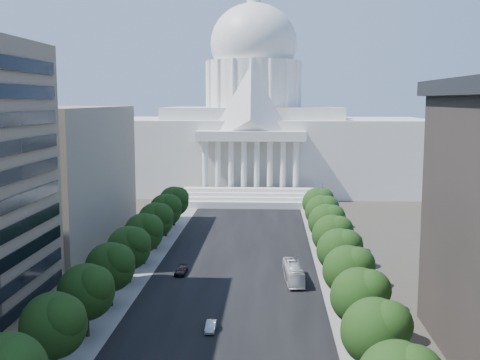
# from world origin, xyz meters

# --- Properties ---
(road_asphalt) EXTENTS (30.00, 260.00, 0.01)m
(road_asphalt) POSITION_xyz_m (0.00, 90.00, 0.00)
(road_asphalt) COLOR black
(road_asphalt) RESTS_ON ground
(sidewalk_left) EXTENTS (8.00, 260.00, 0.02)m
(sidewalk_left) POSITION_xyz_m (-19.00, 90.00, 0.00)
(sidewalk_left) COLOR gray
(sidewalk_left) RESTS_ON ground
(sidewalk_right) EXTENTS (8.00, 260.00, 0.02)m
(sidewalk_right) POSITION_xyz_m (19.00, 90.00, 0.00)
(sidewalk_right) COLOR gray
(sidewalk_right) RESTS_ON ground
(capitol) EXTENTS (120.00, 56.00, 73.00)m
(capitol) POSITION_xyz_m (0.00, 184.89, 20.01)
(capitol) COLOR white
(capitol) RESTS_ON ground
(office_block_left_far) EXTENTS (38.00, 52.00, 30.00)m
(office_block_left_far) POSITION_xyz_m (-48.00, 100.00, 15.00)
(office_block_left_far) COLOR gray
(office_block_left_far) RESTS_ON ground
(tree_l_c) EXTENTS (7.79, 7.60, 9.97)m
(tree_l_c) POSITION_xyz_m (-17.66, 35.81, 6.45)
(tree_l_c) COLOR #33261C
(tree_l_c) RESTS_ON ground
(tree_l_d) EXTENTS (7.79, 7.60, 9.97)m
(tree_l_d) POSITION_xyz_m (-17.66, 47.81, 6.45)
(tree_l_d) COLOR #33261C
(tree_l_d) RESTS_ON ground
(tree_l_e) EXTENTS (7.79, 7.60, 9.97)m
(tree_l_e) POSITION_xyz_m (-17.66, 59.81, 6.45)
(tree_l_e) COLOR #33261C
(tree_l_e) RESTS_ON ground
(tree_l_f) EXTENTS (7.79, 7.60, 9.97)m
(tree_l_f) POSITION_xyz_m (-17.66, 71.81, 6.45)
(tree_l_f) COLOR #33261C
(tree_l_f) RESTS_ON ground
(tree_l_g) EXTENTS (7.79, 7.60, 9.97)m
(tree_l_g) POSITION_xyz_m (-17.66, 83.81, 6.45)
(tree_l_g) COLOR #33261C
(tree_l_g) RESTS_ON ground
(tree_l_h) EXTENTS (7.79, 7.60, 9.97)m
(tree_l_h) POSITION_xyz_m (-17.66, 95.81, 6.45)
(tree_l_h) COLOR #33261C
(tree_l_h) RESTS_ON ground
(tree_l_i) EXTENTS (7.79, 7.60, 9.97)m
(tree_l_i) POSITION_xyz_m (-17.66, 107.81, 6.45)
(tree_l_i) COLOR #33261C
(tree_l_i) RESTS_ON ground
(tree_l_j) EXTENTS (7.79, 7.60, 9.97)m
(tree_l_j) POSITION_xyz_m (-17.66, 119.81, 6.45)
(tree_l_j) COLOR #33261C
(tree_l_j) RESTS_ON ground
(tree_r_c) EXTENTS (7.79, 7.60, 9.97)m
(tree_r_c) POSITION_xyz_m (18.34, 35.81, 6.45)
(tree_r_c) COLOR #33261C
(tree_r_c) RESTS_ON ground
(tree_r_d) EXTENTS (7.79, 7.60, 9.97)m
(tree_r_d) POSITION_xyz_m (18.34, 47.81, 6.45)
(tree_r_d) COLOR #33261C
(tree_r_d) RESTS_ON ground
(tree_r_e) EXTENTS (7.79, 7.60, 9.97)m
(tree_r_e) POSITION_xyz_m (18.34, 59.81, 6.45)
(tree_r_e) COLOR #33261C
(tree_r_e) RESTS_ON ground
(tree_r_f) EXTENTS (7.79, 7.60, 9.97)m
(tree_r_f) POSITION_xyz_m (18.34, 71.81, 6.45)
(tree_r_f) COLOR #33261C
(tree_r_f) RESTS_ON ground
(tree_r_g) EXTENTS (7.79, 7.60, 9.97)m
(tree_r_g) POSITION_xyz_m (18.34, 83.81, 6.45)
(tree_r_g) COLOR #33261C
(tree_r_g) RESTS_ON ground
(tree_r_h) EXTENTS (7.79, 7.60, 9.97)m
(tree_r_h) POSITION_xyz_m (18.34, 95.81, 6.45)
(tree_r_h) COLOR #33261C
(tree_r_h) RESTS_ON ground
(tree_r_i) EXTENTS (7.79, 7.60, 9.97)m
(tree_r_i) POSITION_xyz_m (18.34, 107.81, 6.45)
(tree_r_i) COLOR #33261C
(tree_r_i) RESTS_ON ground
(tree_r_j) EXTENTS (7.79, 7.60, 9.97)m
(tree_r_j) POSITION_xyz_m (18.34, 119.81, 6.45)
(tree_r_j) COLOR #33261C
(tree_r_j) RESTS_ON ground
(streetlight_b) EXTENTS (2.61, 0.44, 9.00)m
(streetlight_b) POSITION_xyz_m (19.90, 35.00, 5.82)
(streetlight_b) COLOR gray
(streetlight_b) RESTS_ON ground
(streetlight_c) EXTENTS (2.61, 0.44, 9.00)m
(streetlight_c) POSITION_xyz_m (19.90, 60.00, 5.82)
(streetlight_c) COLOR gray
(streetlight_c) RESTS_ON ground
(streetlight_d) EXTENTS (2.61, 0.44, 9.00)m
(streetlight_d) POSITION_xyz_m (19.90, 85.00, 5.82)
(streetlight_d) COLOR gray
(streetlight_d) RESTS_ON ground
(streetlight_e) EXTENTS (2.61, 0.44, 9.00)m
(streetlight_e) POSITION_xyz_m (19.90, 110.00, 5.82)
(streetlight_e) COLOR gray
(streetlight_e) RESTS_ON ground
(streetlight_f) EXTENTS (2.61, 0.44, 9.00)m
(streetlight_f) POSITION_xyz_m (19.90, 135.00, 5.82)
(streetlight_f) COLOR gray
(streetlight_f) RESTS_ON ground
(car_silver) EXTENTS (1.39, 3.92, 1.29)m
(car_silver) POSITION_xyz_m (-1.65, 50.73, 0.64)
(car_silver) COLOR #B2B4BA
(car_silver) RESTS_ON ground
(car_dark_b) EXTENTS (2.14, 4.75, 1.35)m
(car_dark_b) POSITION_xyz_m (-9.76, 77.27, 0.68)
(car_dark_b) COLOR black
(car_dark_b) RESTS_ON ground
(city_bus) EXTENTS (3.59, 11.70, 3.21)m
(city_bus) POSITION_xyz_m (10.44, 73.98, 1.60)
(city_bus) COLOR silver
(city_bus) RESTS_ON ground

